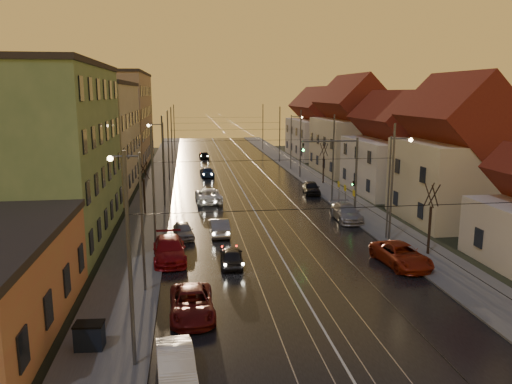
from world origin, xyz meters
name	(u,v)px	position (x,y,z in m)	size (l,w,h in m)	color
ground	(305,298)	(0.00, 0.00, 0.00)	(160.00, 160.00, 0.00)	black
road	(235,178)	(0.00, 40.00, 0.02)	(16.00, 120.00, 0.04)	black
sidewalk_left	(159,179)	(-10.00, 40.00, 0.07)	(4.00, 120.00, 0.15)	#4C4C4C
sidewalk_right	(308,176)	(10.00, 40.00, 0.07)	(4.00, 120.00, 0.15)	#4C4C4C
tram_rail_0	(219,178)	(-2.20, 40.00, 0.06)	(0.06, 120.00, 0.03)	gray
tram_rail_1	(229,178)	(-0.77, 40.00, 0.06)	(0.06, 120.00, 0.03)	gray
tram_rail_2	(241,178)	(0.77, 40.00, 0.06)	(0.06, 120.00, 0.03)	gray
tram_rail_3	(251,177)	(2.20, 40.00, 0.06)	(0.06, 120.00, 0.03)	gray
apartment_left_1	(36,156)	(-17.50, 14.00, 6.50)	(10.00, 18.00, 13.00)	#608353
apartment_left_2	(88,139)	(-17.50, 34.00, 6.00)	(10.00, 20.00, 12.00)	#B0A988
apartment_left_3	(116,119)	(-17.50, 58.00, 7.00)	(10.00, 24.00, 14.00)	#9B8164
house_right_1	(457,160)	(17.00, 15.00, 5.45)	(8.67, 10.20, 10.80)	beige
house_right_2	(395,152)	(17.00, 28.00, 4.64)	(9.18, 12.24, 9.20)	silver
house_right_3	(352,131)	(17.00, 43.00, 5.80)	(9.18, 14.28, 11.50)	beige
house_right_4	(319,128)	(17.00, 61.00, 5.05)	(9.18, 16.32, 10.00)	silver
catenary_pole_l_0	(130,264)	(-8.60, -6.00, 4.50)	(0.16, 0.16, 9.00)	#595B60
catenary_pole_l_1	(154,191)	(-8.60, 9.00, 4.50)	(0.16, 0.16, 9.00)	#595B60
catenary_pole_r_1	(392,185)	(8.60, 9.00, 4.50)	(0.16, 0.16, 9.00)	#595B60
catenary_pole_l_2	(163,162)	(-8.60, 24.00, 4.50)	(0.16, 0.16, 9.00)	#595B60
catenary_pole_r_2	(333,159)	(8.60, 24.00, 4.50)	(0.16, 0.16, 9.00)	#595B60
catenary_pole_l_3	(168,146)	(-8.60, 39.00, 4.50)	(0.16, 0.16, 9.00)	#595B60
catenary_pole_r_3	(300,144)	(8.60, 39.00, 4.50)	(0.16, 0.16, 9.00)	#595B60
catenary_pole_l_4	(172,136)	(-8.60, 54.00, 4.50)	(0.16, 0.16, 9.00)	#595B60
catenary_pole_r_4	(280,135)	(8.60, 54.00, 4.50)	(0.16, 0.16, 9.00)	#595B60
catenary_pole_l_5	(174,128)	(-8.60, 72.00, 4.50)	(0.16, 0.16, 9.00)	#595B60
catenary_pole_r_5	(263,127)	(8.60, 72.00, 4.50)	(0.16, 0.16, 9.00)	#595B60
street_lamp_0	(136,209)	(-9.10, 2.00, 4.89)	(1.75, 0.32, 8.00)	#595B60
street_lamp_1	(393,177)	(9.10, 10.00, 4.89)	(1.75, 0.32, 8.00)	#595B60
street_lamp_2	(161,151)	(-9.10, 30.00, 4.89)	(1.75, 0.32, 8.00)	#595B60
street_lamp_3	(293,137)	(9.10, 46.00, 4.89)	(1.75, 0.32, 8.00)	#595B60
traffic_light_mast	(346,166)	(7.99, 18.00, 4.60)	(5.30, 0.32, 7.20)	#595B60
bare_tree_0	(144,190)	(-10.20, 20.00, 2.49)	(1.09, 1.09, 5.11)	black
bare_tree_1	(430,221)	(10.20, 6.00, 2.49)	(1.09, 1.09, 5.11)	black
bare_tree_2	(324,164)	(10.40, 34.00, 2.49)	(1.09, 1.09, 5.11)	black
driving_car_0	(232,256)	(-3.53, 5.88, 0.62)	(1.47, 3.65, 1.24)	black
driving_car_1	(219,227)	(-3.87, 13.12, 0.69)	(1.45, 4.17, 1.37)	gray
driving_car_2	(208,196)	(-4.20, 25.15, 0.77)	(2.55, 5.53, 1.54)	white
driving_car_3	(207,172)	(-3.66, 41.59, 0.65)	(1.82, 4.47, 1.30)	#182949
driving_car_4	(204,155)	(-3.38, 60.62, 0.63)	(1.49, 3.70, 1.26)	black
parked_left_0	(176,367)	(-6.88, -7.30, 0.67)	(1.42, 4.08, 1.34)	silver
parked_left_1	(192,304)	(-6.20, -1.43, 0.66)	(2.20, 4.78, 1.33)	#5E1110
parked_left_2	(169,250)	(-7.60, 7.42, 0.76)	(2.14, 5.26, 1.53)	maroon
parked_left_3	(183,230)	(-6.70, 12.68, 0.61)	(1.45, 3.60, 1.23)	#949499
parked_right_0	(401,255)	(7.47, 4.33, 0.72)	(2.38, 5.16, 1.43)	maroon
parked_right_1	(346,213)	(7.60, 16.16, 0.73)	(2.03, 5.00, 1.45)	#9B9BA0
parked_right_2	(311,188)	(7.42, 28.12, 0.71)	(1.68, 4.18, 1.42)	black
dumpster	(90,337)	(-10.67, -4.37, 0.70)	(1.20, 0.80, 1.10)	black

